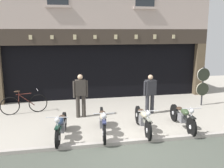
# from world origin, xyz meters

# --- Properties ---
(ground) EXTENTS (22.11, 22.00, 0.18)m
(ground) POSITION_xyz_m (0.00, -0.98, -0.04)
(ground) COLOR #A49D91
(shop_facade) EXTENTS (10.41, 4.42, 6.78)m
(shop_facade) POSITION_xyz_m (-0.00, 6.98, 1.79)
(shop_facade) COLOR black
(shop_facade) RESTS_ON ground
(motorcycle_left) EXTENTS (0.62, 1.93, 0.90)m
(motorcycle_left) POSITION_xyz_m (-2.11, 0.80, 0.41)
(motorcycle_left) COLOR black
(motorcycle_left) RESTS_ON ground
(motorcycle_center_left) EXTENTS (0.62, 2.12, 0.93)m
(motorcycle_center_left) POSITION_xyz_m (-0.82, 0.86, 0.43)
(motorcycle_center_left) COLOR black
(motorcycle_center_left) RESTS_ON ground
(motorcycle_center) EXTENTS (0.62, 2.07, 0.92)m
(motorcycle_center) POSITION_xyz_m (0.49, 0.86, 0.42)
(motorcycle_center) COLOR black
(motorcycle_center) RESTS_ON ground
(motorcycle_center_right) EXTENTS (0.62, 2.04, 0.91)m
(motorcycle_center_right) POSITION_xyz_m (1.88, 0.88, 0.42)
(motorcycle_center_right) COLOR black
(motorcycle_center_right) RESTS_ON ground
(salesman_left) EXTENTS (0.56, 0.25, 1.65)m
(salesman_left) POSITION_xyz_m (-1.36, 2.69, 0.91)
(salesman_left) COLOR #38332D
(salesman_left) RESTS_ON ground
(shopkeeper_center) EXTENTS (0.55, 0.28, 1.56)m
(shopkeeper_center) POSITION_xyz_m (1.33, 2.58, 0.86)
(shopkeeper_center) COLOR #2D2D33
(shopkeeper_center) RESTS_ON ground
(tyre_sign_pole) EXTENTS (0.59, 0.06, 1.71)m
(tyre_sign_pole) POSITION_xyz_m (3.97, 3.24, 1.03)
(tyre_sign_pole) COLOR #232328
(tyre_sign_pole) RESTS_ON ground
(advert_board_near) EXTENTS (0.78, 0.03, 0.99)m
(advert_board_near) POSITION_xyz_m (-2.78, 5.40, 1.65)
(advert_board_near) COLOR beige
(leaning_bicycle) EXTENTS (1.77, 0.55, 0.96)m
(leaning_bicycle) POSITION_xyz_m (-3.54, 3.60, 0.39)
(leaning_bicycle) COLOR black
(leaning_bicycle) RESTS_ON ground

